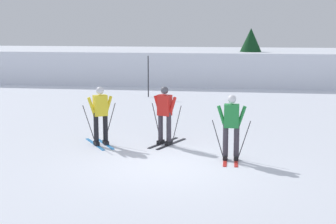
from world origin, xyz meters
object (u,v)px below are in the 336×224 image
at_px(conifer_far_left, 251,49).
at_px(trail_marker_pole, 148,76).
at_px(skier_yellow, 100,114).
at_px(skier_green, 231,126).
at_px(skier_red, 165,114).

bearing_deg(conifer_far_left, trail_marker_pole, -131.22).
relative_size(trail_marker_pole, conifer_far_left, 0.61).
xyz_separation_m(skier_yellow, skier_green, (3.77, -1.15, -0.00)).
distance_m(skier_green, conifer_far_left, 16.65).
height_order(skier_yellow, skier_green, same).
relative_size(skier_green, conifer_far_left, 0.53).
bearing_deg(skier_red, trail_marker_pole, 103.05).
xyz_separation_m(skier_green, trail_marker_pole, (-4.15, 11.01, 0.07)).
distance_m(skier_yellow, conifer_far_left, 16.13).
bearing_deg(skier_yellow, conifer_far_left, 73.73).
bearing_deg(skier_green, conifer_far_left, 87.44).
height_order(skier_green, trail_marker_pole, trail_marker_pole).
distance_m(skier_red, trail_marker_pole, 9.80).
xyz_separation_m(skier_yellow, conifer_far_left, (4.51, 15.45, 1.12)).
bearing_deg(trail_marker_pole, skier_yellow, -87.78).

